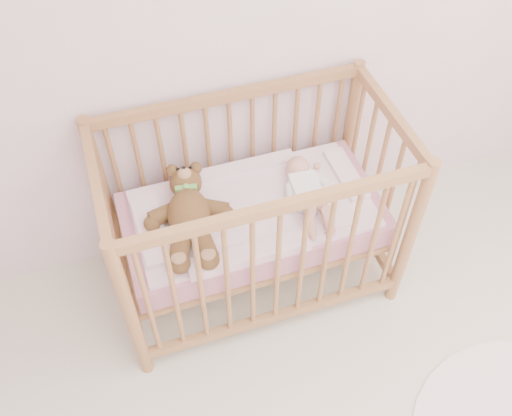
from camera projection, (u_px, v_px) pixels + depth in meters
name	position (u px, v px, depth m)	size (l,w,h in m)	color
wall_back	(291.00, 0.00, 2.39)	(4.00, 0.02, 2.70)	white
crib	(253.00, 217.00, 2.72)	(1.36, 0.76, 1.00)	#A77347
mattress	(253.00, 219.00, 2.74)	(1.22, 0.62, 0.13)	#CA7D8E
blanket	(253.00, 209.00, 2.68)	(1.10, 0.58, 0.06)	#F5A9C1
baby	(307.00, 188.00, 2.66)	(0.24, 0.50, 0.12)	white
teddy_bear	(189.00, 216.00, 2.54)	(0.43, 0.60, 0.17)	brown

